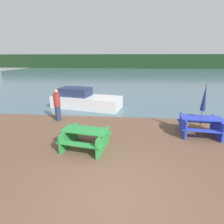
# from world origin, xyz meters

# --- Properties ---
(ground_plane) EXTENTS (60.00, 60.00, 0.00)m
(ground_plane) POSITION_xyz_m (0.00, 0.00, 0.00)
(ground_plane) COLOR brown
(water) EXTENTS (60.00, 50.00, 0.00)m
(water) POSITION_xyz_m (0.00, 30.92, -0.00)
(water) COLOR slate
(water) RESTS_ON ground_plane
(far_treeline) EXTENTS (80.00, 1.60, 4.00)m
(far_treeline) POSITION_xyz_m (0.00, 50.92, 2.00)
(far_treeline) COLOR #193319
(far_treeline) RESTS_ON water
(picnic_table_green) EXTENTS (1.83, 1.64, 0.73)m
(picnic_table_green) POSITION_xyz_m (-1.16, 2.35, 0.44)
(picnic_table_green) COLOR green
(picnic_table_green) RESTS_ON ground_plane
(picnic_table_blue) EXTENTS (1.78, 1.54, 0.79)m
(picnic_table_blue) POSITION_xyz_m (3.45, 3.93, 0.46)
(picnic_table_blue) COLOR blue
(picnic_table_blue) RESTS_ON ground_plane
(umbrella_navy) EXTENTS (0.21, 0.21, 2.21)m
(umbrella_navy) POSITION_xyz_m (3.45, 3.93, 1.62)
(umbrella_navy) COLOR brown
(umbrella_navy) RESTS_ON ground_plane
(boat) EXTENTS (4.74, 2.68, 1.28)m
(boat) POSITION_xyz_m (-2.48, 7.73, 0.49)
(boat) COLOR silver
(boat) RESTS_ON water
(person) EXTENTS (0.33, 0.33, 1.67)m
(person) POSITION_xyz_m (-3.28, 5.09, 0.84)
(person) COLOR #283351
(person) RESTS_ON ground_plane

